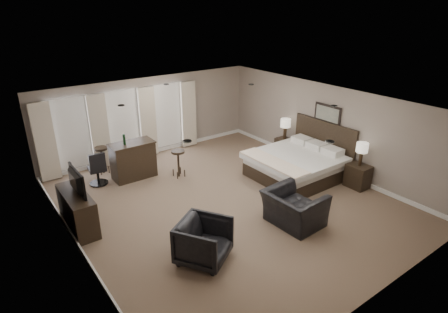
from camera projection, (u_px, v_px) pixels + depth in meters
room at (227, 156)px, 9.27m from camera, size 7.60×8.60×2.64m
window_bay at (124, 126)px, 11.81m from camera, size 5.25×0.20×2.30m
bed at (298, 153)px, 10.87m from camera, size 2.38×2.27×1.52m
nightstand_near at (358, 176)px, 10.44m from camera, size 0.49×0.60×0.65m
nightstand_far at (284, 147)px, 12.61m from camera, size 0.44×0.53×0.58m
lamp_near at (361, 154)px, 10.19m from camera, size 0.32×0.32×0.66m
lamp_far at (285, 129)px, 12.37m from camera, size 0.34×0.34×0.69m
wall_art at (327, 114)px, 11.10m from camera, size 0.04×0.96×0.56m
dresser at (78, 211)px, 8.51m from camera, size 0.49×1.52×0.88m
tv at (74, 191)px, 8.31m from camera, size 0.58×1.00×0.13m
armchair_near at (294, 203)px, 8.61m from camera, size 0.87×1.29×1.10m
armchair_far at (204, 239)px, 7.40m from camera, size 1.28×1.26×0.98m
bar_counter at (133, 160)px, 10.92m from camera, size 1.26×0.66×1.10m
bar_stool_left at (102, 160)px, 11.27m from camera, size 0.45×0.45×0.82m
bar_stool_right at (178, 164)px, 11.03m from camera, size 0.39×0.39×0.83m
desk_chair at (97, 168)px, 10.53m from camera, size 0.57×0.57×1.01m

